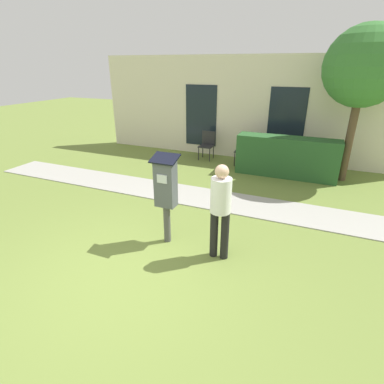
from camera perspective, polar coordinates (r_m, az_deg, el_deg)
name	(u,v)px	position (r m, az deg, el deg)	size (l,w,h in m)	color
ground_plane	(124,276)	(4.76, -12.75, -15.27)	(40.00, 40.00, 0.00)	olive
sidewalk	(200,197)	(7.11, 1.58, -0.94)	(12.00, 1.10, 0.02)	#A3A099
building_facade	(243,109)	(10.14, 9.68, 15.40)	(10.00, 0.26, 3.20)	beige
parking_meter	(166,188)	(4.99, -5.02, 0.72)	(0.44, 0.31, 1.59)	#4C4C4C
person_standing	(221,205)	(4.60, 5.46, -2.54)	(0.32, 0.32, 1.58)	black
outdoor_chair_left	(207,143)	(9.98, 2.92, 9.31)	(0.44, 0.44, 0.90)	#262628
outdoor_chair_middle	(243,148)	(9.51, 9.77, 8.32)	(0.44, 0.44, 0.90)	#262628
outdoor_chair_right	(284,153)	(9.16, 17.14, 7.04)	(0.44, 0.44, 0.90)	#262628
hedge_row	(286,157)	(8.73, 17.53, 6.38)	(2.72, 0.60, 1.10)	#285628
tree	(365,67)	(8.69, 30.01, 19.85)	(1.90, 1.90, 3.82)	brown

